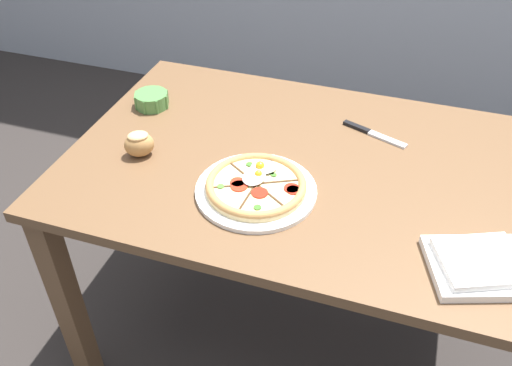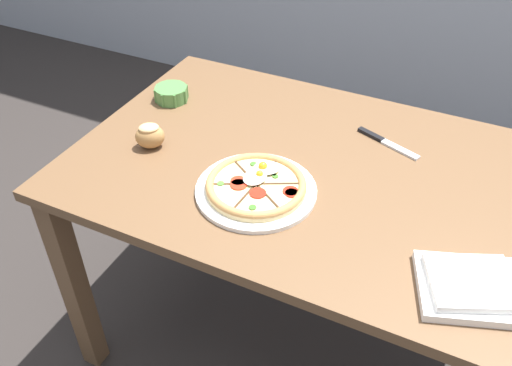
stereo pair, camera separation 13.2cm
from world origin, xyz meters
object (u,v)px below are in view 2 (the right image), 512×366
Objects in this scene: knife_main at (387,143)px; bread_piece_near at (150,135)px; ramekin_bowl at (171,93)px; napkin_folded at (470,286)px; pizza at (256,187)px; dining_table at (312,198)px.

bread_piece_near is at bearing -132.31° from knife_main.
napkin_folded is at bearing -22.00° from ramekin_bowl.
knife_main is at bearing 26.93° from bread_piece_near.
ramekin_bowl is 0.25m from bread_piece_near.
bread_piece_near is 0.52× the size of knife_main.
pizza is at bearing 169.57° from napkin_folded.
bread_piece_near is at bearing 171.69° from pizza.
pizza is 0.53m from napkin_folded.
knife_main is (0.67, 0.06, -0.02)m from ramekin_bowl.
napkin_folded is 1.31× the size of knife_main.
dining_table is at bearing 59.51° from pizza.
napkin_folded is (0.52, -0.10, -0.00)m from pizza.
knife_main is at bearing 52.71° from dining_table.
pizza is 1.57× the size of knife_main.
bread_piece_near is at bearing -166.16° from dining_table.
napkin_folded is 0.53m from knife_main.
dining_table is 5.12× the size of napkin_folded.
dining_table is at bearing 149.34° from napkin_folded.
knife_main is (0.24, 0.35, -0.01)m from pizza.
ramekin_bowl is at bearing 158.00° from napkin_folded.
bread_piece_near is (-0.44, -0.11, 0.14)m from dining_table.
knife_main is (-0.29, 0.44, -0.01)m from napkin_folded.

